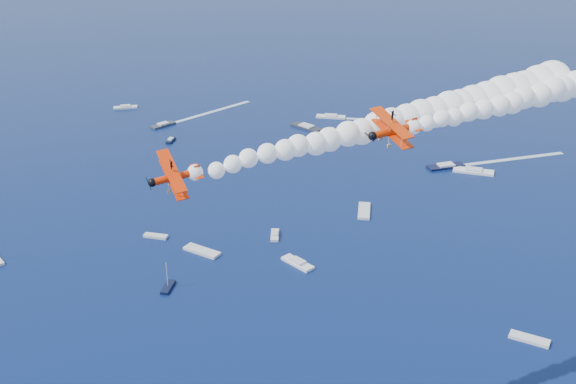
% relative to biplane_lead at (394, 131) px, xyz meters
% --- Properties ---
extents(biplane_lead, '(12.59, 13.05, 7.76)m').
position_rel_biplane_lead_xyz_m(biplane_lead, '(0.00, 0.00, 0.00)').
color(biplane_lead, '#EA3304').
extents(biplane_trail, '(11.88, 12.14, 8.36)m').
position_rel_biplane_lead_xyz_m(biplane_trail, '(-26.57, -17.20, -3.61)').
color(biplane_trail, '#F93005').
extents(smoke_trail_lead, '(71.67, 71.46, 11.84)m').
position_rel_biplane_lead_xyz_m(smoke_trail_lead, '(25.14, 23.19, 2.64)').
color(smoke_trail_lead, white).
extents(smoke_trail_trail, '(71.67, 71.46, 11.84)m').
position_rel_biplane_lead_xyz_m(smoke_trail_trail, '(-1.41, 5.97, -0.97)').
color(smoke_trail_trail, white).
extents(spectator_boats, '(202.30, 184.51, 0.70)m').
position_rel_biplane_lead_xyz_m(spectator_boats, '(-36.28, 81.02, -56.01)').
color(spectator_boats, '#333944').
rests_on(spectator_boats, ground).
extents(boat_wakes, '(178.32, 181.19, 0.04)m').
position_rel_biplane_lead_xyz_m(boat_wakes, '(-9.58, 116.34, -56.33)').
color(boat_wakes, white).
rests_on(boat_wakes, ground).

